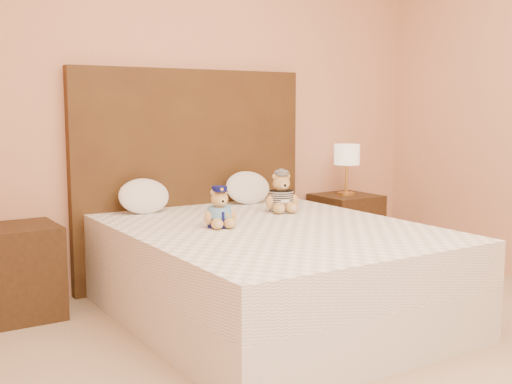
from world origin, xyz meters
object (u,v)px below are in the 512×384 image
nightstand_left (19,272)px  nightstand_right (345,229)px  teddy_police (220,207)px  teddy_prisoner (281,192)px  pillow_left (144,194)px  lamp (347,157)px  pillow_right (248,186)px  bed (270,272)px

nightstand_left → nightstand_right: size_ratio=1.00×
teddy_police → teddy_prisoner: bearing=33.9°
teddy_police → teddy_prisoner: 0.66m
pillow_left → nightstand_left: bearing=-177.9°
lamp → pillow_right: (-0.89, 0.03, -0.17)m
nightstand_left → lamp: lamp is taller
teddy_prisoner → pillow_left: size_ratio=0.76×
nightstand_right → teddy_prisoner: 1.08m
bed → pillow_right: size_ratio=5.62×
pillow_left → pillow_right: pillow_right is taller
teddy_police → pillow_right: pillow_right is taller
teddy_police → pillow_right: bearing=59.2°
teddy_police → pillow_left: bearing=114.7°
bed → teddy_prisoner: teddy_prisoner is taller
bed → nightstand_left: 1.48m
nightstand_right → teddy_police: teddy_police is taller
teddy_prisoner → lamp: bearing=39.2°
nightstand_left → pillow_right: pillow_right is taller
teddy_police → pillow_left: 0.72m
lamp → teddy_police: (-1.52, -0.67, -0.18)m
nightstand_right → teddy_prisoner: teddy_prisoner is taller
nightstand_left → pillow_right: 1.66m
nightstand_right → teddy_police: size_ratio=2.34×
teddy_police → nightstand_right: bearing=34.7°
bed → pillow_right: pillow_right is taller
nightstand_right → pillow_right: pillow_right is taller
pillow_left → pillow_right: bearing=0.0°
teddy_police → teddy_prisoner: teddy_prisoner is taller
nightstand_right → bed: bearing=-147.4°
teddy_police → pillow_left: (-0.17, 0.70, 0.01)m
bed → teddy_police: teddy_police is taller
lamp → teddy_police: 1.67m
lamp → pillow_right: 0.91m
pillow_left → teddy_police: bearing=-76.1°
nightstand_left → pillow_left: (0.81, 0.03, 0.40)m
teddy_prisoner → pillow_right: 0.44m
lamp → pillow_left: size_ratio=1.15×
nightstand_left → teddy_prisoner: (1.59, -0.41, 0.41)m
teddy_prisoner → pillow_left: bearing=165.4°
teddy_police → pillow_left: size_ratio=0.68×
bed → nightstand_right: 1.48m
bed → pillow_left: size_ratio=5.76×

